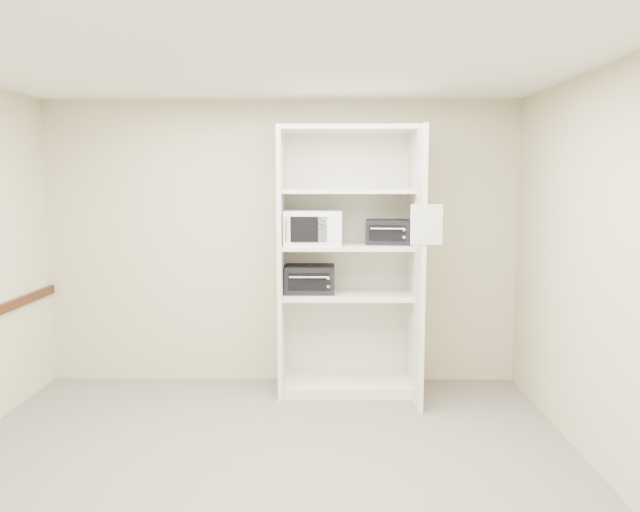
{
  "coord_description": "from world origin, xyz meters",
  "views": [
    {
      "loc": [
        0.42,
        -3.94,
        1.94
      ],
      "look_at": [
        0.37,
        1.3,
        1.31
      ],
      "focal_mm": 35.0,
      "sensor_mm": 36.0,
      "label": 1
    }
  ],
  "objects_px": {
    "toaster_oven_upper": "(387,232)",
    "toaster_oven_lower": "(310,279)",
    "microwave": "(313,228)",
    "shelving_unit": "(352,270)"
  },
  "relations": [
    {
      "from": "shelving_unit",
      "to": "toaster_oven_upper",
      "type": "distance_m",
      "value": 0.47
    },
    {
      "from": "shelving_unit",
      "to": "toaster_oven_upper",
      "type": "bearing_deg",
      "value": 0.12
    },
    {
      "from": "toaster_oven_upper",
      "to": "toaster_oven_lower",
      "type": "distance_m",
      "value": 0.83
    },
    {
      "from": "microwave",
      "to": "toaster_oven_lower",
      "type": "distance_m",
      "value": 0.48
    },
    {
      "from": "microwave",
      "to": "toaster_oven_lower",
      "type": "xyz_separation_m",
      "value": [
        -0.03,
        0.07,
        -0.48
      ]
    },
    {
      "from": "toaster_oven_upper",
      "to": "toaster_oven_lower",
      "type": "bearing_deg",
      "value": -174.55
    },
    {
      "from": "shelving_unit",
      "to": "toaster_oven_upper",
      "type": "relative_size",
      "value": 6.26
    },
    {
      "from": "toaster_oven_upper",
      "to": "toaster_oven_lower",
      "type": "height_order",
      "value": "toaster_oven_upper"
    },
    {
      "from": "toaster_oven_lower",
      "to": "toaster_oven_upper",
      "type": "bearing_deg",
      "value": -0.07
    },
    {
      "from": "shelving_unit",
      "to": "microwave",
      "type": "height_order",
      "value": "shelving_unit"
    }
  ]
}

